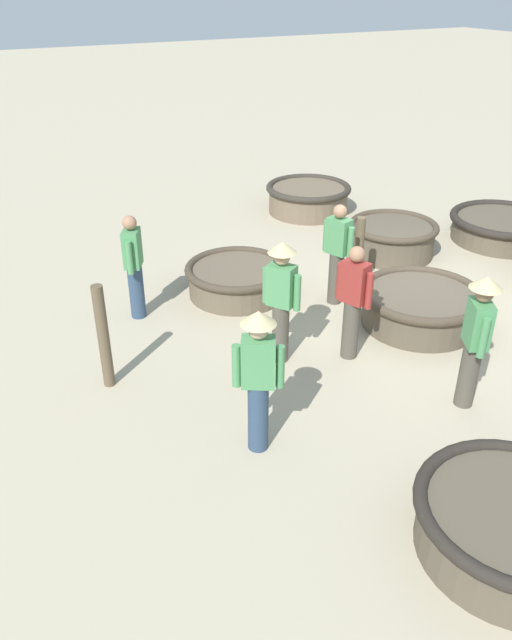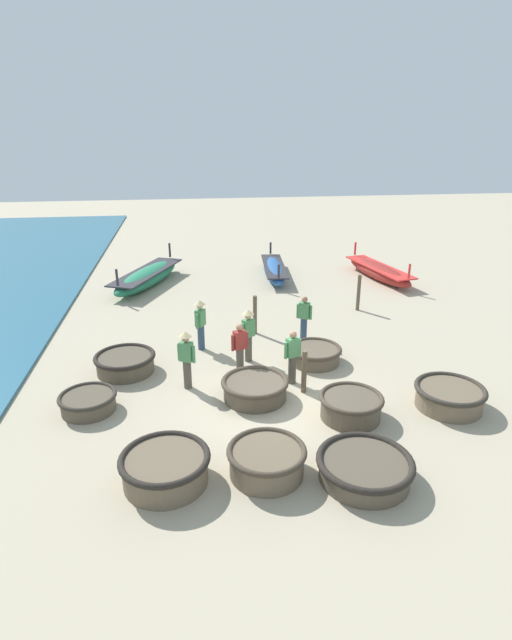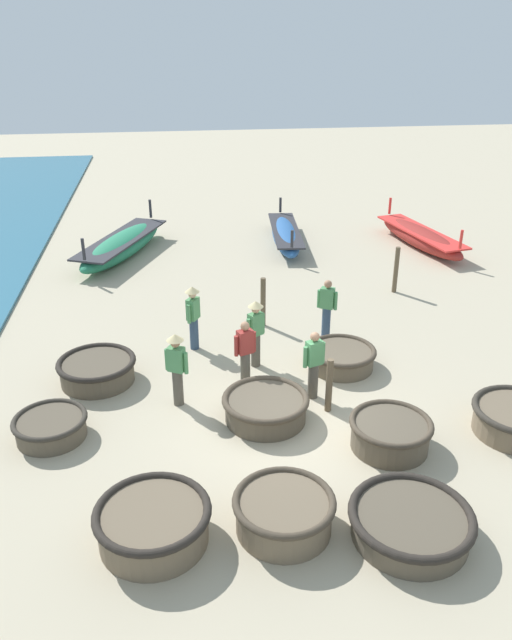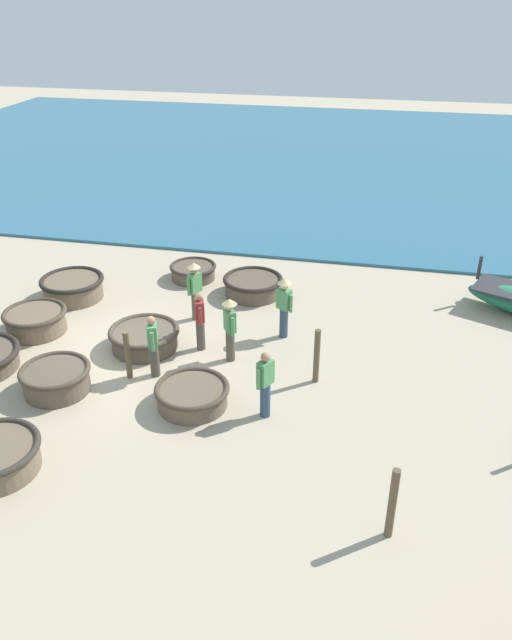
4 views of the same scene
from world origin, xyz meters
name	(u,v)px [view 4 (image 4 of 4)]	position (x,y,z in m)	size (l,w,h in m)	color
ground_plane	(130,357)	(0.00, 0.00, 0.00)	(80.00, 80.00, 0.00)	tan
sea	(355,158)	(-20.84, 4.00, 0.05)	(28.00, 52.00, 0.10)	#2D667F
coracle_weathered	(144,337)	(-0.50, 0.21, 0.30)	(1.79, 1.79, 0.55)	brown
coracle_center	(73,287)	(-2.73, -2.87, 0.35)	(1.84, 1.84, 0.64)	brown
coracle_front_left	(193,271)	(-4.76, 0.17, 0.25)	(1.45, 1.45, 0.46)	brown
coracle_far_left	(36,320)	(-0.68, -2.90, 0.34)	(1.65, 1.65, 0.62)	brown
coracle_front_right	(253,285)	(-4.05, 2.23, 0.31)	(1.77, 1.77, 0.56)	brown
coracle_beside_post	(192,395)	(1.59, 2.11, 0.27)	(1.65, 1.65, 0.50)	brown
coracle_far_right	(56,378)	(1.71, -1.05, 0.33)	(1.59, 1.59, 0.61)	brown
fisherman_standing_left	(284,304)	(-1.79, 3.54, 0.96)	(0.36, 0.47, 1.67)	#2D425B
fisherman_hauling	(230,326)	(-0.39, 2.47, 0.96)	(0.46, 0.37, 1.67)	#4C473D
fisherman_with_hat	(265,383)	(1.62, 3.74, 0.84)	(0.47, 0.36, 1.57)	#2D425B
fisherman_crouching	(195,287)	(-2.25, 1.02, 0.96)	(0.48, 0.36, 1.67)	#4C473D
fisherman_standing_right	(200,320)	(-0.74, 1.61, 0.84)	(0.50, 0.33, 1.57)	#4C473D
fisherman_by_coracle	(153,345)	(0.64, 0.91, 0.84)	(0.50, 0.32, 1.57)	#4C473D
mooring_post_inland	(317,356)	(0.10, 4.63, 0.68)	(0.14, 0.14, 1.36)	brown
mooring_post_shoreline	(128,355)	(0.85, 0.35, 0.61)	(0.14, 0.14, 1.22)	brown
mooring_post_mid_beach	(392,504)	(4.41, 6.41, 0.71)	(0.14, 0.14, 1.42)	brown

